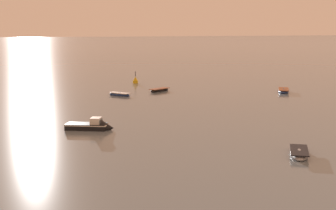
# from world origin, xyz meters

# --- Properties ---
(rowboat_moored_0) EXTENTS (3.08, 4.38, 0.66)m
(rowboat_moored_0) POSITION_xyz_m (-5.38, 18.08, 0.18)
(rowboat_moored_0) COLOR gray
(rowboat_moored_0) RESTS_ON ground
(rowboat_moored_1) EXTENTS (3.46, 3.59, 0.59)m
(rowboat_moored_1) POSITION_xyz_m (-14.97, 55.59, 0.16)
(rowboat_moored_1) COLOR navy
(rowboat_moored_1) RESTS_ON ground
(rowboat_moored_2) EXTENTS (3.33, 4.82, 0.72)m
(rowboat_moored_2) POSITION_xyz_m (10.48, 53.39, 0.20)
(rowboat_moored_2) COLOR navy
(rowboat_moored_2) RESTS_ON ground
(rowboat_moored_3) EXTENTS (3.98, 3.47, 0.63)m
(rowboat_moored_3) POSITION_xyz_m (-8.16, 58.89, 0.17)
(rowboat_moored_3) COLOR black
(rowboat_moored_3) RESTS_ON ground
(motorboat_moored_1) EXTENTS (5.12, 3.17, 1.84)m
(motorboat_moored_1) POSITION_xyz_m (-20.75, 31.95, 0.28)
(motorboat_moored_1) COLOR black
(motorboat_moored_1) RESTS_ON ground
(channel_buoy) EXTENTS (0.90, 0.90, 2.30)m
(channel_buoy) POSITION_xyz_m (-10.11, 70.28, 0.46)
(channel_buoy) COLOR gold
(channel_buoy) RESTS_ON ground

